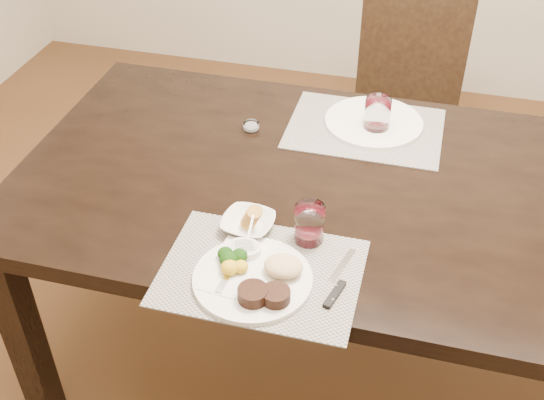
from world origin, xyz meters
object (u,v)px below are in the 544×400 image
(chair_far, at_px, (405,100))
(wine_glass_near, at_px, (309,225))
(steak_knife, at_px, (337,287))
(far_plate, at_px, (374,122))
(dinner_plate, at_px, (258,278))
(cracker_bowl, at_px, (248,223))

(chair_far, bearing_deg, wine_glass_near, -96.70)
(chair_far, xyz_separation_m, wine_glass_near, (-0.14, -1.18, 0.30))
(steak_knife, bearing_deg, far_plate, 106.13)
(chair_far, bearing_deg, dinner_plate, -99.15)
(steak_knife, relative_size, far_plate, 0.70)
(chair_far, relative_size, steak_knife, 4.34)
(cracker_bowl, bearing_deg, dinner_plate, -67.25)
(cracker_bowl, relative_size, wine_glass_near, 1.39)
(chair_far, distance_m, wine_glass_near, 1.23)
(dinner_plate, relative_size, wine_glass_near, 2.74)
(chair_far, relative_size, dinner_plate, 3.28)
(cracker_bowl, distance_m, wine_glass_near, 0.16)
(dinner_plate, xyz_separation_m, steak_knife, (0.18, 0.03, -0.01))
(wine_glass_near, distance_m, far_plate, 0.57)
(cracker_bowl, distance_m, far_plate, 0.61)
(dinner_plate, height_order, wine_glass_near, wine_glass_near)
(wine_glass_near, relative_size, far_plate, 0.34)
(chair_far, distance_m, far_plate, 0.67)
(steak_knife, height_order, far_plate, far_plate)
(cracker_bowl, height_order, far_plate, cracker_bowl)
(dinner_plate, distance_m, wine_glass_near, 0.20)
(chair_far, height_order, dinner_plate, chair_far)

